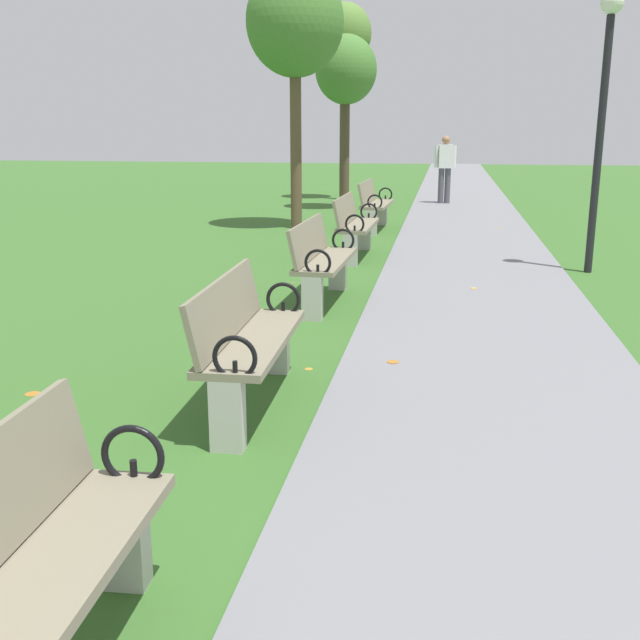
% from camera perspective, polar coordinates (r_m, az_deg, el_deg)
% --- Properties ---
extents(paved_walkway, '(2.40, 44.00, 0.02)m').
position_cam_1_polar(paved_walkway, '(16.82, 10.84, 7.88)').
color(paved_walkway, slate).
rests_on(paved_walkway, ground).
extents(park_bench_2, '(0.53, 1.62, 0.90)m').
position_cam_1_polar(park_bench_2, '(2.70, -22.26, -18.15)').
color(park_bench_2, gray).
rests_on(park_bench_2, ground).
extents(park_bench_3, '(0.51, 1.61, 0.90)m').
position_cam_1_polar(park_bench_3, '(5.15, -5.59, -1.42)').
color(park_bench_3, gray).
rests_on(park_bench_3, ground).
extents(park_bench_4, '(0.52, 1.61, 0.90)m').
position_cam_1_polar(park_bench_4, '(8.15, 0.10, 4.60)').
color(park_bench_4, gray).
rests_on(park_bench_4, ground).
extents(park_bench_5, '(0.51, 1.61, 0.90)m').
position_cam_1_polar(park_bench_5, '(11.08, 2.63, 7.24)').
color(park_bench_5, gray).
rests_on(park_bench_5, ground).
extents(park_bench_6, '(0.54, 1.62, 0.90)m').
position_cam_1_polar(park_bench_6, '(14.09, 4.13, 8.78)').
color(park_bench_6, gray).
rests_on(park_bench_6, ground).
extents(tree_3, '(1.74, 1.74, 4.63)m').
position_cam_1_polar(tree_3, '(14.34, -1.91, 21.49)').
color(tree_3, brown).
rests_on(tree_3, ground).
extents(tree_4, '(1.37, 1.37, 3.84)m').
position_cam_1_polar(tree_4, '(17.57, 1.98, 18.26)').
color(tree_4, '#4C3D2D').
rests_on(tree_4, ground).
extents(tree_5, '(1.33, 1.33, 4.84)m').
position_cam_1_polar(tree_5, '(19.99, 1.89, 20.47)').
color(tree_5, '#4C3D2D').
rests_on(tree_5, ground).
extents(pedestrian_walking, '(0.52, 0.28, 1.62)m').
position_cam_1_polar(pedestrian_walking, '(19.00, 9.46, 11.46)').
color(pedestrian_walking, '#4C4C56').
rests_on(pedestrian_walking, paved_walkway).
extents(lamp_post, '(0.28, 0.28, 3.48)m').
position_cam_1_polar(lamp_post, '(10.46, 20.73, 15.93)').
color(lamp_post, black).
rests_on(lamp_post, ground).
extents(scattered_leaves, '(4.20, 17.27, 0.02)m').
position_cam_1_polar(scattered_leaves, '(4.75, -7.44, -8.96)').
color(scattered_leaves, gold).
rests_on(scattered_leaves, ground).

